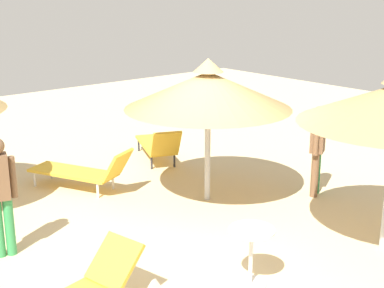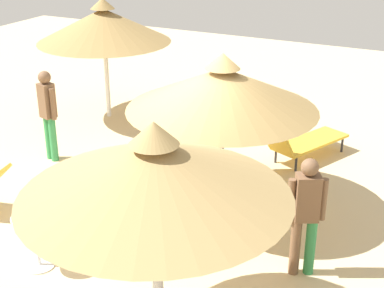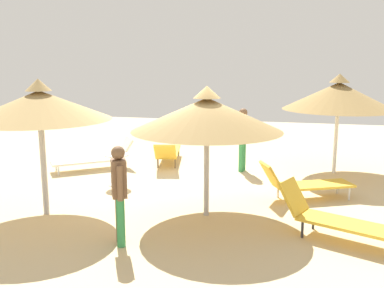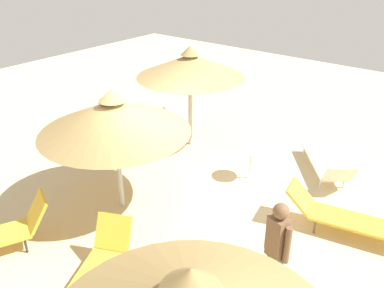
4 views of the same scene
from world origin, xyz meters
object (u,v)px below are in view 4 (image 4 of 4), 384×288
at_px(side_table_round, 251,159).
at_px(handbag, 169,109).
at_px(parasol_umbrella_center, 114,116).
at_px(lounge_chair_edge, 95,274).
at_px(person_standing_far_right, 277,248).
at_px(lounge_chair_far_left, 347,217).
at_px(lounge_chair_near_right, 327,163).
at_px(person_standing_near_left, 106,126).
at_px(parasol_umbrella_front, 190,66).

bearing_deg(side_table_round, handbag, 65.97).
relative_size(parasol_umbrella_center, lounge_chair_edge, 1.38).
bearing_deg(side_table_round, person_standing_far_right, -143.54).
height_order(lounge_chair_far_left, handbag, lounge_chair_far_left).
bearing_deg(lounge_chair_far_left, lounge_chair_near_right, 31.37).
relative_size(handbag, side_table_round, 0.66).
height_order(lounge_chair_near_right, side_table_round, lounge_chair_near_right).
height_order(person_standing_far_right, handbag, person_standing_far_right).
bearing_deg(person_standing_far_right, person_standing_near_left, 75.39).
height_order(lounge_chair_near_right, person_standing_far_right, person_standing_far_right).
bearing_deg(parasol_umbrella_front, lounge_chair_near_right, -79.74).
xyz_separation_m(lounge_chair_far_left, lounge_chair_near_right, (1.70, 1.04, -0.03)).
bearing_deg(handbag, person_standing_near_left, -165.43).
bearing_deg(handbag, lounge_chair_near_right, -96.27).
distance_m(parasol_umbrella_front, side_table_round, 2.66).
relative_size(parasol_umbrella_front, handbag, 5.31).
distance_m(parasol_umbrella_front, lounge_chair_near_right, 3.82).
distance_m(lounge_chair_near_right, person_standing_near_left, 5.01).
relative_size(person_standing_near_left, side_table_round, 2.16).
bearing_deg(lounge_chair_edge, lounge_chair_near_right, -14.27).
height_order(parasol_umbrella_front, person_standing_near_left, parasol_umbrella_front).
distance_m(lounge_chair_edge, side_table_round, 4.18).
relative_size(lounge_chair_near_right, person_standing_near_left, 1.29).
bearing_deg(parasol_umbrella_front, lounge_chair_far_left, -104.04).
height_order(person_standing_far_right, side_table_round, person_standing_far_right).
bearing_deg(side_table_round, parasol_umbrella_front, 75.31).
bearing_deg(person_standing_far_right, lounge_chair_far_left, -8.83).
height_order(parasol_umbrella_center, handbag, parasol_umbrella_center).
bearing_deg(person_standing_far_right, parasol_umbrella_center, 85.72).
height_order(parasol_umbrella_front, side_table_round, parasol_umbrella_front).
bearing_deg(lounge_chair_near_right, person_standing_far_right, -169.49).
bearing_deg(handbag, parasol_umbrella_front, -123.58).
xyz_separation_m(parasol_umbrella_center, handbag, (4.12, 2.38, -1.73)).
bearing_deg(parasol_umbrella_front, person_standing_far_right, -128.40).
relative_size(parasol_umbrella_front, person_standing_far_right, 1.56).
bearing_deg(handbag, parasol_umbrella_center, -149.99).
bearing_deg(parasol_umbrella_center, person_standing_far_right, -94.28).
bearing_deg(lounge_chair_edge, side_table_round, -1.29).
distance_m(lounge_chair_far_left, person_standing_near_left, 5.42).
relative_size(lounge_chair_far_left, person_standing_far_right, 1.39).
distance_m(parasol_umbrella_center, lounge_chair_near_right, 4.75).
distance_m(parasol_umbrella_center, side_table_round, 3.14).
xyz_separation_m(parasol_umbrella_front, parasol_umbrella_center, (-2.95, -0.62, -0.16)).
distance_m(handbag, side_table_round, 4.21).
height_order(lounge_chair_near_right, lounge_chair_edge, lounge_chair_edge).
xyz_separation_m(lounge_chair_far_left, lounge_chair_edge, (-3.63, 2.39, 0.01)).
height_order(person_standing_near_left, handbag, person_standing_near_left).
bearing_deg(handbag, person_standing_far_right, -127.01).
height_order(lounge_chair_edge, handbag, lounge_chair_edge).
bearing_deg(lounge_chair_near_right, parasol_umbrella_center, 142.62).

